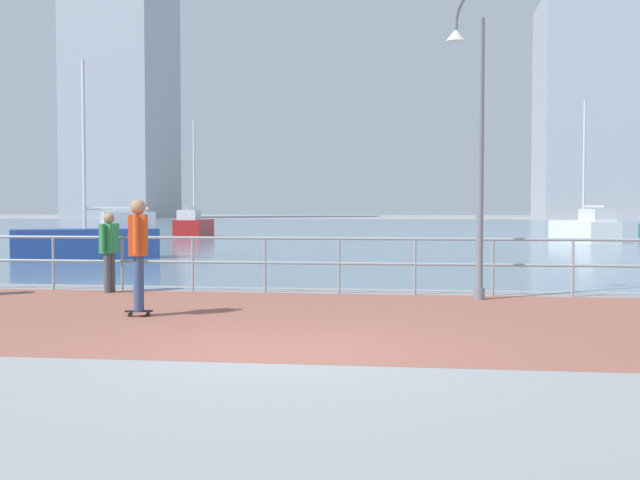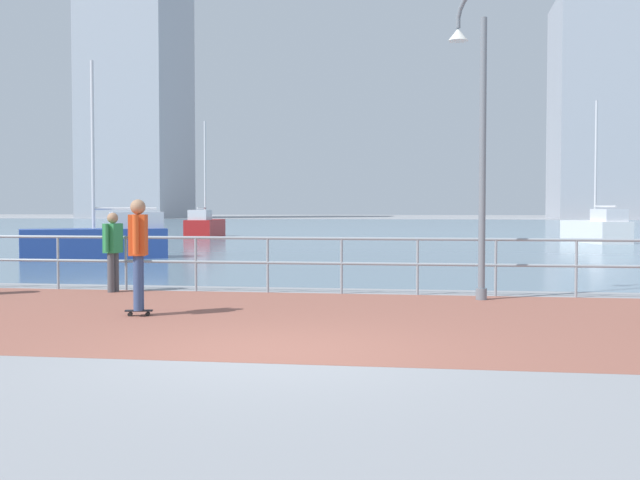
% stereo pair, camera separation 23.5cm
% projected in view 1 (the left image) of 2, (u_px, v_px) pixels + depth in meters
% --- Properties ---
extents(ground, '(220.00, 220.00, 0.00)m').
position_uv_depth(ground, '(399.00, 233.00, 48.45)').
color(ground, gray).
extents(brick_paving, '(28.00, 6.67, 0.01)m').
position_uv_depth(brick_paving, '(314.00, 318.00, 11.53)').
color(brick_paving, '#935647').
rests_on(brick_paving, ground).
extents(harbor_water, '(180.00, 88.00, 0.00)m').
position_uv_depth(harbor_water, '(404.00, 228.00, 59.41)').
color(harbor_water, slate).
rests_on(harbor_water, ground).
extents(waterfront_railing, '(25.25, 0.06, 1.06)m').
position_uv_depth(waterfront_railing, '(339.00, 255.00, 14.81)').
color(waterfront_railing, '#8C99A3').
rests_on(waterfront_railing, ground).
extents(lamppost, '(0.70, 0.62, 5.45)m').
position_uv_depth(lamppost, '(473.00, 126.00, 13.90)').
color(lamppost, slate).
rests_on(lamppost, ground).
extents(skateboarder, '(0.41, 0.56, 1.73)m').
position_uv_depth(skateboarder, '(138.00, 246.00, 11.72)').
color(skateboarder, black).
rests_on(skateboarder, ground).
extents(bystander, '(0.29, 0.56, 1.51)m').
position_uv_depth(bystander, '(109.00, 246.00, 15.02)').
color(bystander, '#4C4C51').
rests_on(bystander, ground).
extents(sailboat_yellow, '(2.49, 4.76, 6.40)m').
position_uv_depth(sailboat_yellow, '(585.00, 229.00, 36.29)').
color(sailboat_yellow, white).
rests_on(sailboat_yellow, ground).
extents(sailboat_blue, '(4.46, 3.33, 6.13)m').
position_uv_depth(sailboat_blue, '(90.00, 240.00, 24.76)').
color(sailboat_blue, '#284799').
rests_on(sailboat_blue, ground).
extents(sailboat_navy, '(1.73, 4.47, 6.14)m').
position_uv_depth(sailboat_navy, '(194.00, 226.00, 42.13)').
color(sailboat_navy, '#B21E1E').
rests_on(sailboat_navy, ground).
extents(tower_slate, '(12.50, 15.93, 41.72)m').
position_uv_depth(tower_slate, '(122.00, 80.00, 116.02)').
color(tower_slate, '#A3A8B2').
rests_on(tower_slate, ground).
extents(tower_beige, '(16.65, 14.86, 31.61)m').
position_uv_depth(tower_beige, '(601.00, 109.00, 108.94)').
color(tower_beige, '#A3A8B2').
rests_on(tower_beige, ground).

